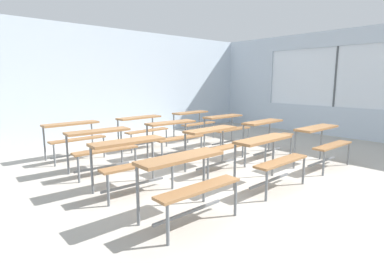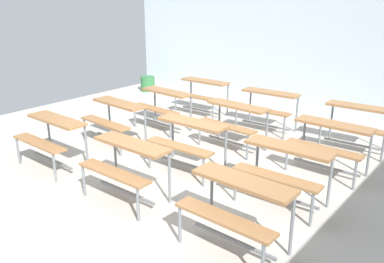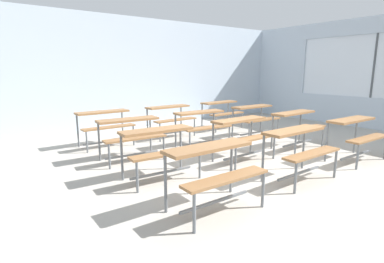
{
  "view_description": "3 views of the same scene",
  "coord_description": "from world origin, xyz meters",
  "px_view_note": "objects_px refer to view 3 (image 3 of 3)",
  "views": [
    {
      "loc": [
        -3.8,
        -3.3,
        1.6
      ],
      "look_at": [
        -0.05,
        0.97,
        0.63
      ],
      "focal_mm": 28.0,
      "sensor_mm": 36.0,
      "label": 1
    },
    {
      "loc": [
        3.53,
        -3.84,
        2.52
      ],
      "look_at": [
        -0.19,
        0.7,
        0.49
      ],
      "focal_mm": 37.51,
      "sensor_mm": 36.0,
      "label": 2
    },
    {
      "loc": [
        -3.8,
        -3.3,
        1.6
      ],
      "look_at": [
        -0.82,
        0.83,
        0.55
      ],
      "focal_mm": 28.0,
      "sensor_mm": 36.0,
      "label": 3
    }
  ],
  "objects_px": {
    "desk_bench_r0c0": "(214,163)",
    "desk_bench_r1c1": "(244,129)",
    "desk_bench_r3c2": "(222,108)",
    "desk_bench_r3c0": "(105,120)",
    "desk_bench_r3c1": "(171,114)",
    "desk_bench_r0c2": "(357,129)",
    "desk_bench_r2c1": "(202,120)",
    "desk_bench_r2c2": "(255,114)",
    "desk_bench_r1c0": "(160,142)",
    "desk_bench_r1c2": "(298,121)",
    "desk_bench_r2c0": "(131,129)",
    "desk_bench_r0c1": "(300,142)"
  },
  "relations": [
    {
      "from": "desk_bench_r3c1",
      "to": "desk_bench_r1c0",
      "type": "bearing_deg",
      "value": -127.7
    },
    {
      "from": "desk_bench_r2c0",
      "to": "desk_bench_r2c1",
      "type": "height_order",
      "value": "same"
    },
    {
      "from": "desk_bench_r0c1",
      "to": "desk_bench_r3c0",
      "type": "bearing_deg",
      "value": 113.16
    },
    {
      "from": "desk_bench_r1c0",
      "to": "desk_bench_r3c2",
      "type": "relative_size",
      "value": 1.0
    },
    {
      "from": "desk_bench_r2c1",
      "to": "desk_bench_r2c2",
      "type": "xyz_separation_m",
      "value": [
        1.64,
        0.02,
        0.0
      ]
    },
    {
      "from": "desk_bench_r1c0",
      "to": "desk_bench_r1c1",
      "type": "xyz_separation_m",
      "value": [
        1.68,
        -0.04,
        0.0
      ]
    },
    {
      "from": "desk_bench_r3c1",
      "to": "desk_bench_r3c2",
      "type": "bearing_deg",
      "value": -1.59
    },
    {
      "from": "desk_bench_r0c0",
      "to": "desk_bench_r1c2",
      "type": "height_order",
      "value": "same"
    },
    {
      "from": "desk_bench_r0c0",
      "to": "desk_bench_r0c2",
      "type": "bearing_deg",
      "value": 0.43
    },
    {
      "from": "desk_bench_r1c1",
      "to": "desk_bench_r0c2",
      "type": "bearing_deg",
      "value": -38.1
    },
    {
      "from": "desk_bench_r0c2",
      "to": "desk_bench_r1c2",
      "type": "xyz_separation_m",
      "value": [
        -0.07,
        1.16,
        0.0
      ]
    },
    {
      "from": "desk_bench_r1c0",
      "to": "desk_bench_r3c1",
      "type": "relative_size",
      "value": 1.0
    },
    {
      "from": "desk_bench_r1c1",
      "to": "desk_bench_r2c2",
      "type": "distance_m",
      "value": 2.05
    },
    {
      "from": "desk_bench_r0c2",
      "to": "desk_bench_r1c1",
      "type": "distance_m",
      "value": 2.01
    },
    {
      "from": "desk_bench_r1c1",
      "to": "desk_bench_r3c1",
      "type": "distance_m",
      "value": 2.4
    },
    {
      "from": "desk_bench_r1c0",
      "to": "desk_bench_r2c1",
      "type": "height_order",
      "value": "same"
    },
    {
      "from": "desk_bench_r2c1",
      "to": "desk_bench_r3c2",
      "type": "bearing_deg",
      "value": 39.64
    },
    {
      "from": "desk_bench_r1c1",
      "to": "desk_bench_r3c2",
      "type": "bearing_deg",
      "value": 53.95
    },
    {
      "from": "desk_bench_r0c2",
      "to": "desk_bench_r3c1",
      "type": "bearing_deg",
      "value": 115.46
    },
    {
      "from": "desk_bench_r0c2",
      "to": "desk_bench_r2c1",
      "type": "bearing_deg",
      "value": 124.92
    },
    {
      "from": "desk_bench_r0c0",
      "to": "desk_bench_r0c2",
      "type": "relative_size",
      "value": 1.0
    },
    {
      "from": "desk_bench_r3c0",
      "to": "desk_bench_r1c2",
      "type": "bearing_deg",
      "value": -38.81
    },
    {
      "from": "desk_bench_r3c2",
      "to": "desk_bench_r3c0",
      "type": "bearing_deg",
      "value": 177.15
    },
    {
      "from": "desk_bench_r0c2",
      "to": "desk_bench_r3c2",
      "type": "bearing_deg",
      "value": 90.38
    },
    {
      "from": "desk_bench_r0c1",
      "to": "desk_bench_r1c1",
      "type": "bearing_deg",
      "value": 87.53
    },
    {
      "from": "desk_bench_r0c2",
      "to": "desk_bench_r1c1",
      "type": "bearing_deg",
      "value": 144.67
    },
    {
      "from": "desk_bench_r2c0",
      "to": "desk_bench_r3c2",
      "type": "bearing_deg",
      "value": 23.85
    },
    {
      "from": "desk_bench_r2c2",
      "to": "desk_bench_r3c0",
      "type": "relative_size",
      "value": 0.99
    },
    {
      "from": "desk_bench_r0c1",
      "to": "desk_bench_r0c2",
      "type": "bearing_deg",
      "value": -1.22
    },
    {
      "from": "desk_bench_r0c2",
      "to": "desk_bench_r2c0",
      "type": "bearing_deg",
      "value": 144.53
    },
    {
      "from": "desk_bench_r1c2",
      "to": "desk_bench_r3c2",
      "type": "bearing_deg",
      "value": 85.88
    },
    {
      "from": "desk_bench_r2c2",
      "to": "desk_bench_r2c1",
      "type": "bearing_deg",
      "value": -178.86
    },
    {
      "from": "desk_bench_r2c1",
      "to": "desk_bench_r2c2",
      "type": "relative_size",
      "value": 1.02
    },
    {
      "from": "desk_bench_r0c1",
      "to": "desk_bench_r2c0",
      "type": "height_order",
      "value": "same"
    },
    {
      "from": "desk_bench_r1c1",
      "to": "desk_bench_r3c0",
      "type": "xyz_separation_m",
      "value": [
        -1.64,
        2.43,
        0.0
      ]
    },
    {
      "from": "desk_bench_r3c0",
      "to": "desk_bench_r3c1",
      "type": "xyz_separation_m",
      "value": [
        1.61,
        -0.03,
        0.0
      ]
    },
    {
      "from": "desk_bench_r1c2",
      "to": "desk_bench_r0c1",
      "type": "bearing_deg",
      "value": -146.34
    },
    {
      "from": "desk_bench_r0c2",
      "to": "desk_bench_r2c1",
      "type": "xyz_separation_m",
      "value": [
        -1.62,
        2.38,
        0.0
      ]
    },
    {
      "from": "desk_bench_r0c2",
      "to": "desk_bench_r2c1",
      "type": "relative_size",
      "value": 0.98
    },
    {
      "from": "desk_bench_r1c2",
      "to": "desk_bench_r2c0",
      "type": "relative_size",
      "value": 0.99
    },
    {
      "from": "desk_bench_r3c0",
      "to": "desk_bench_r2c0",
      "type": "bearing_deg",
      "value": -90.46
    },
    {
      "from": "desk_bench_r2c2",
      "to": "desk_bench_r3c2",
      "type": "distance_m",
      "value": 1.21
    },
    {
      "from": "desk_bench_r3c1",
      "to": "desk_bench_r2c2",
      "type": "bearing_deg",
      "value": -37.98
    },
    {
      "from": "desk_bench_r0c0",
      "to": "desk_bench_r1c1",
      "type": "distance_m",
      "value": 2.05
    },
    {
      "from": "desk_bench_r0c1",
      "to": "desk_bench_r2c2",
      "type": "bearing_deg",
      "value": 54.19
    },
    {
      "from": "desk_bench_r1c0",
      "to": "desk_bench_r0c1",
      "type": "bearing_deg",
      "value": -33.6
    },
    {
      "from": "desk_bench_r3c2",
      "to": "desk_bench_r1c2",
      "type": "bearing_deg",
      "value": -94.91
    },
    {
      "from": "desk_bench_r2c2",
      "to": "desk_bench_r3c0",
      "type": "bearing_deg",
      "value": 160.13
    },
    {
      "from": "desk_bench_r0c0",
      "to": "desk_bench_r2c1",
      "type": "xyz_separation_m",
      "value": [
        1.68,
        2.39,
        0.0
      ]
    },
    {
      "from": "desk_bench_r1c1",
      "to": "desk_bench_r2c2",
      "type": "xyz_separation_m",
      "value": [
        1.64,
        1.23,
        0.0
      ]
    }
  ]
}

